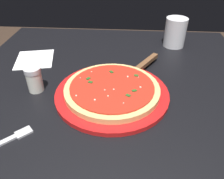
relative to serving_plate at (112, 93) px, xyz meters
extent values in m
cube|color=black|center=(-0.41, 0.44, -0.40)|extent=(0.06, 0.06, 0.72)
cube|color=black|center=(0.39, 0.44, -0.40)|extent=(0.06, 0.06, 0.72)
cube|color=black|center=(-0.01, 0.05, -0.02)|extent=(0.94, 0.93, 0.03)
cylinder|color=red|center=(0.00, 0.00, 0.00)|extent=(0.32, 0.32, 0.01)
cylinder|color=#DBB26B|center=(0.00, 0.00, 0.01)|extent=(0.27, 0.27, 0.02)
cylinder|color=red|center=(0.00, 0.00, 0.02)|extent=(0.23, 0.23, 0.00)
sphere|color=#EFEACC|center=(0.00, -0.05, 0.03)|extent=(0.00, 0.00, 0.00)
sphere|color=#EFEACC|center=(0.03, -0.08, 0.03)|extent=(0.00, 0.00, 0.00)
sphere|color=#EFEACC|center=(-0.09, -0.05, 0.03)|extent=(0.00, 0.00, 0.00)
sphere|color=#EFEACC|center=(-0.04, -0.07, 0.03)|extent=(0.01, 0.01, 0.01)
sphere|color=#EFEACC|center=(0.01, -0.02, 0.03)|extent=(0.00, 0.00, 0.00)
sphere|color=#EFEACC|center=(-0.07, 0.07, 0.03)|extent=(0.00, 0.00, 0.00)
sphere|color=#EFEACC|center=(0.08, 0.00, 0.03)|extent=(0.01, 0.01, 0.01)
sphere|color=#EFEACC|center=(-0.09, 0.03, 0.03)|extent=(0.00, 0.00, 0.00)
sphere|color=#EFEACC|center=(-0.02, -0.02, 0.03)|extent=(0.00, 0.00, 0.00)
sphere|color=#EFEACC|center=(0.04, 0.05, 0.03)|extent=(0.01, 0.01, 0.01)
sphere|color=#EFEACC|center=(-0.01, -0.05, 0.03)|extent=(0.00, 0.00, 0.00)
sphere|color=#EFEACC|center=(0.07, 0.05, 0.03)|extent=(0.00, 0.00, 0.00)
cube|color=#23561E|center=(-0.06, 0.01, 0.03)|extent=(0.01, 0.01, 0.00)
cube|color=#23561E|center=(0.06, -0.02, 0.03)|extent=(0.01, 0.01, 0.00)
cube|color=#23561E|center=(0.05, -0.04, 0.03)|extent=(0.01, 0.01, 0.00)
cube|color=#23561E|center=(-0.07, 0.03, 0.03)|extent=(0.01, 0.01, 0.00)
cube|color=#23561E|center=(-0.01, 0.07, 0.03)|extent=(0.01, 0.01, 0.00)
cube|color=#23561E|center=(0.07, 0.06, 0.03)|extent=(0.01, 0.01, 0.00)
cube|color=silver|center=(0.05, 0.07, 0.01)|extent=(0.11, 0.11, 0.00)
cube|color=brown|center=(0.11, 0.17, 0.01)|extent=(0.08, 0.12, 0.01)
cylinder|color=silver|center=(0.23, 0.36, 0.05)|extent=(0.08, 0.08, 0.11)
cube|color=white|center=(-0.30, 0.20, -0.01)|extent=(0.16, 0.17, 0.00)
cube|color=silver|center=(-0.19, -0.16, 0.00)|extent=(0.04, 0.04, 0.00)
cylinder|color=silver|center=(-0.22, 0.01, 0.02)|extent=(0.04, 0.04, 0.06)
cylinder|color=silver|center=(-0.22, 0.01, 0.06)|extent=(0.05, 0.05, 0.01)
camera|label=1|loc=(0.04, -0.50, 0.37)|focal=35.60mm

